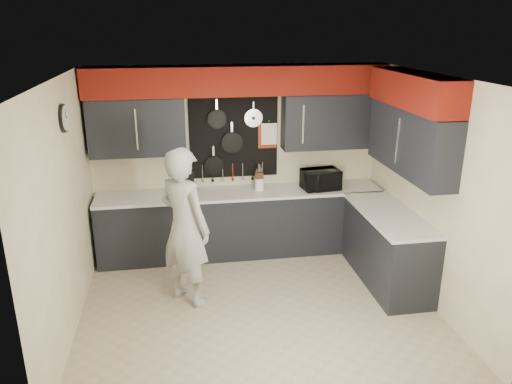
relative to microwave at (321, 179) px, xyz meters
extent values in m
plane|color=tan|center=(-1.11, -1.37, -1.06)|extent=(4.00, 4.00, 0.00)
cube|color=#F4E7BC|center=(-1.11, 0.38, 0.24)|extent=(4.00, 0.01, 2.60)
cube|color=black|center=(-2.44, 0.22, 0.77)|extent=(1.24, 0.32, 0.75)
cube|color=black|center=(0.17, 0.22, 0.77)|extent=(1.34, 0.32, 0.75)
cube|color=maroon|center=(-1.11, 0.20, 1.34)|extent=(3.94, 0.36, 0.38)
cube|color=black|center=(-1.16, 0.37, 0.57)|extent=(1.22, 0.03, 1.15)
cylinder|color=black|center=(-1.39, 0.33, 0.82)|extent=(0.26, 0.04, 0.26)
cylinder|color=black|center=(-1.19, 0.33, 0.49)|extent=(0.30, 0.04, 0.30)
cylinder|color=black|center=(-1.45, 0.33, 0.18)|extent=(0.27, 0.04, 0.27)
cylinder|color=silver|center=(-0.89, 0.33, 0.82)|extent=(0.25, 0.02, 0.25)
cube|color=#99240B|center=(-0.69, 0.35, 0.56)|extent=(0.26, 0.01, 0.34)
cube|color=white|center=(-0.67, 0.33, 0.59)|extent=(0.22, 0.01, 0.30)
cylinder|color=silver|center=(-1.61, 0.34, 0.07)|extent=(0.01, 0.01, 0.20)
cylinder|color=silver|center=(-1.47, 0.34, 0.07)|extent=(0.01, 0.01, 0.20)
cylinder|color=silver|center=(-1.32, 0.34, 0.07)|extent=(0.01, 0.01, 0.20)
cylinder|color=silver|center=(-1.18, 0.34, 0.07)|extent=(0.01, 0.01, 0.20)
cylinder|color=silver|center=(-1.04, 0.34, 0.07)|extent=(0.01, 0.01, 0.20)
cylinder|color=silver|center=(-0.90, 0.34, 0.07)|extent=(0.01, 0.01, 0.20)
cylinder|color=silver|center=(-0.76, 0.34, 0.07)|extent=(0.01, 0.01, 0.20)
cube|color=#F4E7BC|center=(0.89, -1.37, 0.24)|extent=(0.01, 3.50, 2.60)
cube|color=black|center=(0.73, -1.07, 0.77)|extent=(0.32, 1.70, 0.75)
cube|color=maroon|center=(0.71, -1.07, 1.34)|extent=(0.36, 1.70, 0.38)
cube|color=#F4E7BC|center=(-3.10, -1.37, 0.24)|extent=(0.01, 3.50, 2.60)
cylinder|color=black|center=(-3.09, -0.97, 1.12)|extent=(0.04, 0.30, 0.30)
cylinder|color=white|center=(-3.07, -0.97, 1.12)|extent=(0.01, 0.26, 0.26)
cube|color=black|center=(-1.11, 0.08, -0.62)|extent=(3.90, 0.60, 0.88)
cube|color=white|center=(-1.11, 0.07, -0.16)|extent=(3.90, 0.63, 0.04)
cube|color=black|center=(0.59, -1.02, -0.62)|extent=(0.60, 1.60, 0.88)
cube|color=white|center=(0.58, -1.02, -0.16)|extent=(0.63, 1.60, 0.04)
cube|color=black|center=(-1.11, -0.18, -1.01)|extent=(3.90, 0.06, 0.10)
imported|color=black|center=(0.00, 0.00, 0.00)|extent=(0.54, 0.40, 0.28)
cube|color=#342210|center=(-0.85, 0.13, -0.02)|extent=(0.11, 0.11, 0.25)
cylinder|color=white|center=(-0.84, 0.10, -0.06)|extent=(0.13, 0.13, 0.16)
cube|color=black|center=(-1.82, 0.11, -0.12)|extent=(0.18, 0.22, 0.03)
cube|color=black|center=(-1.82, 0.19, 0.03)|extent=(0.18, 0.06, 0.30)
cube|color=black|center=(-1.82, 0.11, 0.16)|extent=(0.18, 0.22, 0.06)
cylinder|color=black|center=(-1.82, 0.09, -0.04)|extent=(0.11, 0.11, 0.14)
imported|color=#A5A6A3|center=(-1.90, -1.10, -0.13)|extent=(0.80, 0.80, 1.86)
camera|label=1|loc=(-1.94, -6.35, 2.07)|focal=35.00mm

